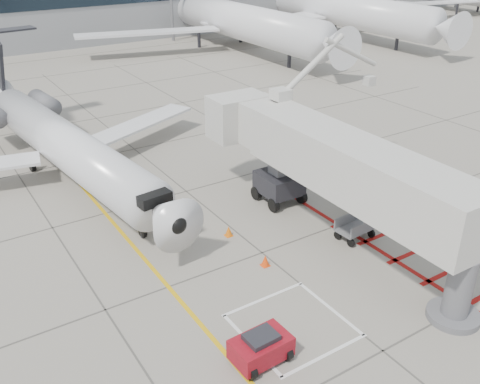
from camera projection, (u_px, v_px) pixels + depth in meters
ground_plane at (315, 296)px, 23.21m from camera, size 260.00×260.00×0.00m
regional_jet at (78, 132)px, 30.51m from camera, size 26.07×31.36×7.59m
jet_bridge at (354, 180)px, 25.02m from camera, size 9.03×18.66×7.42m
pushback_tug at (261, 347)px, 19.51m from camera, size 2.21×1.43×1.26m
baggage_cart at (355, 228)px, 27.18m from camera, size 1.99×1.33×1.21m
ground_power_unit at (375, 194)px, 29.65m from camera, size 2.69×1.78×2.00m
cone_nose at (265, 261)px, 25.12m from camera, size 0.41×0.41×0.56m
cone_side at (229, 231)px, 27.53m from camera, size 0.40×0.40×0.56m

